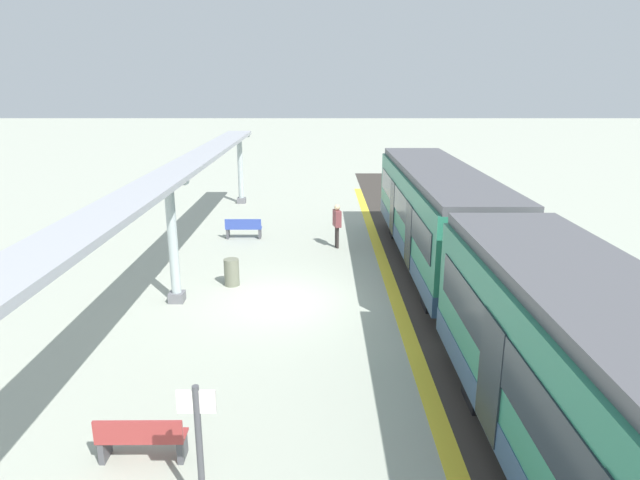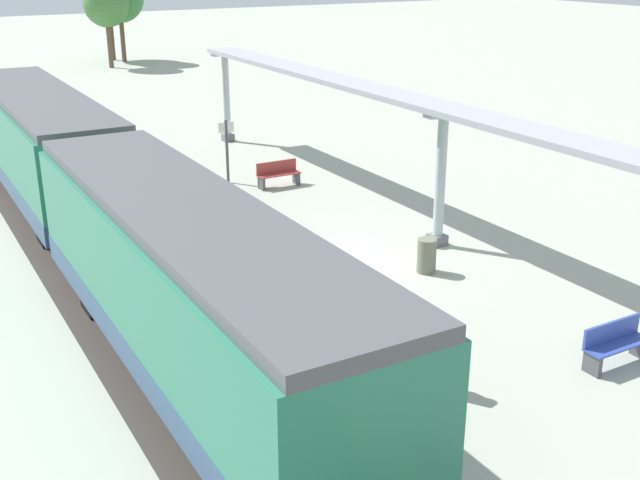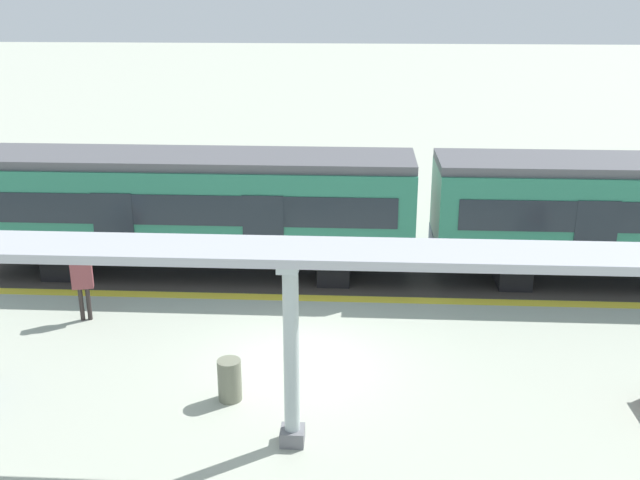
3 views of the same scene
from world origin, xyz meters
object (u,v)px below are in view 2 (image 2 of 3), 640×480
(canopy_pillar_third, at_px, (226,97))
(trash_bin, at_px, (427,256))
(canopy_pillar_second, at_px, (440,180))
(bench_mid_platform, at_px, (615,343))
(train_far_carriage, at_px, (44,146))
(bench_near_end, at_px, (278,174))
(train_near_carriage, at_px, (191,290))
(platform_info_sign, at_px, (227,145))
(passenger_waiting_near_edge, at_px, (415,331))

(canopy_pillar_third, distance_m, trash_bin, 15.84)
(canopy_pillar_second, distance_m, canopy_pillar_third, 14.32)
(canopy_pillar_second, relative_size, bench_mid_platform, 2.44)
(train_far_carriage, distance_m, bench_near_end, 7.57)
(train_near_carriage, distance_m, train_far_carriage, 12.78)
(train_far_carriage, distance_m, trash_bin, 12.86)
(canopy_pillar_third, bearing_deg, platform_info_sign, -113.38)
(bench_mid_platform, xyz_separation_m, passenger_waiting_near_edge, (-3.86, 1.31, 0.65))
(bench_near_end, bearing_deg, train_near_carriage, -123.79)
(bench_near_end, relative_size, trash_bin, 1.71)
(train_near_carriage, bearing_deg, passenger_waiting_near_edge, -32.61)
(canopy_pillar_second, distance_m, passenger_waiting_near_edge, 7.52)
(canopy_pillar_second, relative_size, canopy_pillar_third, 1.00)
(bench_near_end, bearing_deg, bench_mid_platform, -89.41)
(canopy_pillar_third, distance_m, bench_near_end, 7.33)
(train_far_carriage, bearing_deg, bench_mid_platform, -65.91)
(platform_info_sign, bearing_deg, train_near_carriage, -116.05)
(bench_near_end, xyz_separation_m, trash_bin, (-0.21, -8.63, -0.00))
(platform_info_sign, bearing_deg, bench_mid_platform, -84.62)
(canopy_pillar_second, bearing_deg, train_far_carriage, 131.79)
(canopy_pillar_second, distance_m, bench_mid_platform, 7.17)
(bench_mid_platform, distance_m, platform_info_sign, 15.53)
(canopy_pillar_third, bearing_deg, train_near_carriage, -115.19)
(canopy_pillar_second, distance_m, platform_info_sign, 8.87)
(canopy_pillar_third, relative_size, passenger_waiting_near_edge, 2.10)
(bench_near_end, distance_m, trash_bin, 8.63)
(train_far_carriage, bearing_deg, canopy_pillar_second, -48.21)
(canopy_pillar_third, height_order, passenger_waiting_near_edge, canopy_pillar_third)
(train_near_carriage, relative_size, canopy_pillar_second, 3.33)
(train_far_carriage, relative_size, platform_info_sign, 5.55)
(platform_info_sign, bearing_deg, trash_bin, -83.70)
(bench_mid_platform, distance_m, trash_bin, 5.56)
(bench_near_end, height_order, passenger_waiting_near_edge, passenger_waiting_near_edge)
(canopy_pillar_second, distance_m, bench_near_end, 7.47)
(train_far_carriage, xyz_separation_m, canopy_pillar_third, (8.35, 4.97, 0.03))
(bench_mid_platform, bearing_deg, bench_near_end, 90.59)
(train_near_carriage, height_order, train_far_carriage, same)
(train_near_carriage, distance_m, trash_bin, 7.35)
(bench_near_end, distance_m, platform_info_sign, 2.02)
(passenger_waiting_near_edge, bearing_deg, canopy_pillar_second, 48.85)
(passenger_waiting_near_edge, bearing_deg, canopy_pillar_third, 76.14)
(train_far_carriage, height_order, platform_info_sign, train_far_carriage)
(bench_near_end, bearing_deg, platform_info_sign, 136.00)
(canopy_pillar_third, xyz_separation_m, bench_mid_platform, (-1.07, -21.26, -1.42))
(train_near_carriage, relative_size, bench_mid_platform, 8.13)
(canopy_pillar_second, xyz_separation_m, canopy_pillar_third, (0.00, 14.32, 0.00))
(bench_mid_platform, bearing_deg, passenger_waiting_near_edge, 161.18)
(trash_bin, height_order, passenger_waiting_near_edge, passenger_waiting_near_edge)
(train_far_carriage, height_order, canopy_pillar_second, canopy_pillar_second)
(train_near_carriage, bearing_deg, canopy_pillar_second, 22.39)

